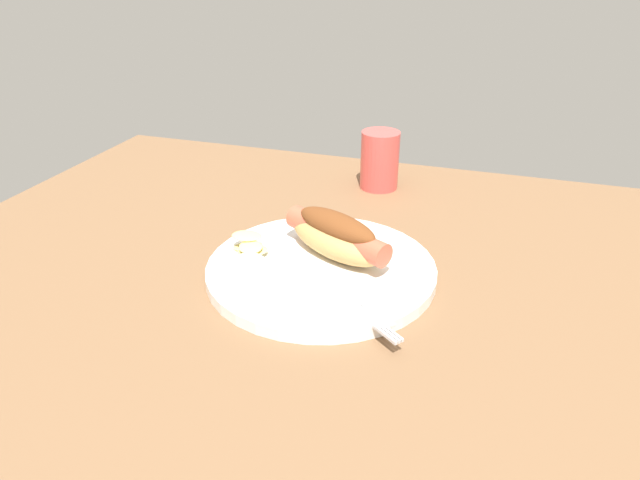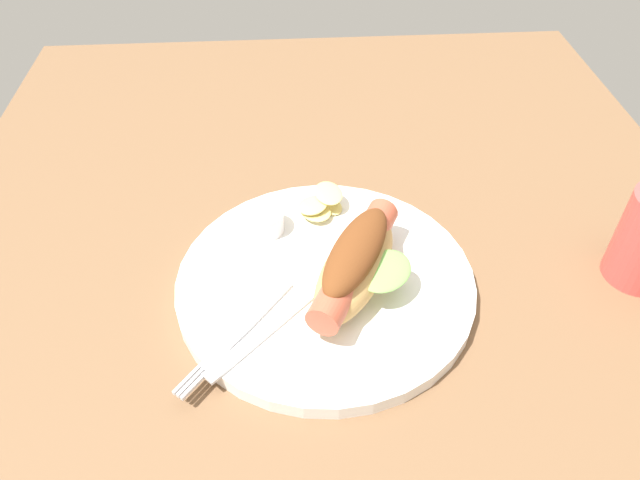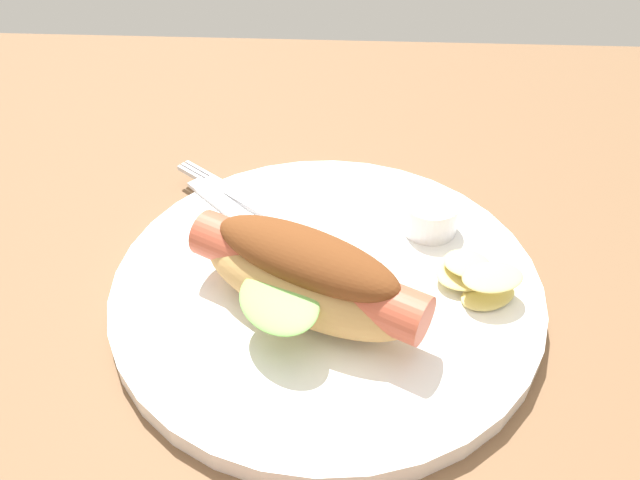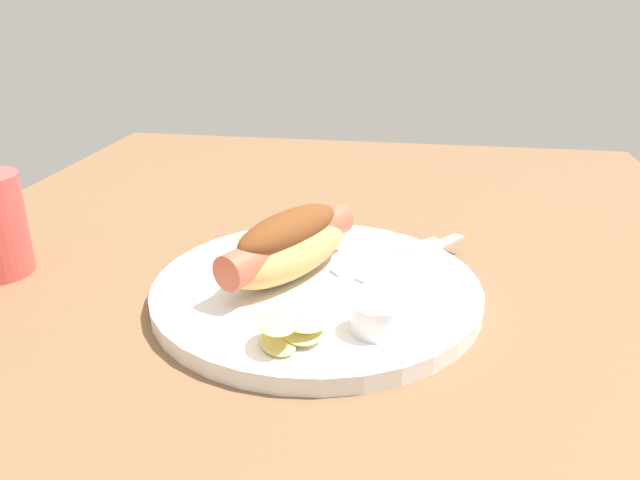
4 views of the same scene
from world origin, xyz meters
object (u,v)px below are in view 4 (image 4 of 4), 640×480
sauce_ramekin (377,316)px  plate (317,290)px  chips_pile (292,330)px  hot_dog (289,243)px  fork (411,257)px  knife (389,256)px

sauce_ramekin → plate: bearing=-141.1°
sauce_ramekin → chips_pile: (2.76, -6.28, -0.19)cm
plate → chips_pile: size_ratio=4.66×
hot_dog → sauce_ramekin: size_ratio=3.83×
sauce_ramekin → fork: (-14.15, 2.31, -1.05)cm
hot_dog → chips_pile: (11.76, 2.64, -2.03)cm
hot_dog → knife: hot_dog is taller
plate → chips_pile: bearing=-1.1°
fork → knife: same height
sauce_ramekin → knife: 14.30cm
fork → sauce_ramekin: bearing=-151.3°
fork → chips_pile: 18.98cm
plate → hot_dog: 5.03cm
knife → chips_pile: chips_pile is taller
knife → plate: bearing=-177.2°
chips_pile → plate: bearing=178.9°
sauce_ramekin → chips_pile: 6.86cm
hot_dog → fork: (-5.15, 11.22, -2.89)cm
sauce_ramekin → knife: (-14.26, 0.11, -1.07)cm
knife → chips_pile: bearing=-155.1°
chips_pile → knife: bearing=159.4°
fork → knife: (-0.11, -2.20, -0.02)cm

